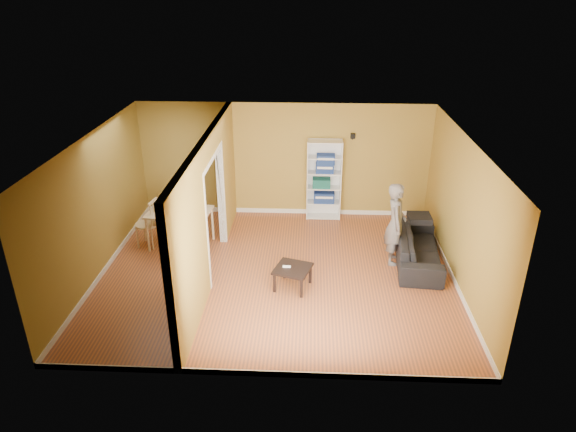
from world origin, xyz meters
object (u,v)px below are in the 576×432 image
object	(u,v)px
person	(396,217)
coffee_table	(293,271)
chair_near	(173,239)
bookshelf	(324,179)
chair_far	(187,212)
dining_table	(179,215)
sofa	(419,244)
chair_left	(147,223)

from	to	relation	value
person	coffee_table	world-z (taller)	person
person	chair_near	size ratio (longest dim) A/B	1.91
bookshelf	chair_near	xyz separation A→B (m)	(-2.91, -2.24, -0.42)
person	bookshelf	bearing A→B (deg)	37.89
coffee_table	chair_far	xyz separation A→B (m)	(-2.36, 2.12, 0.12)
coffee_table	dining_table	xyz separation A→B (m)	(-2.35, 1.48, 0.35)
chair_near	coffee_table	bearing A→B (deg)	-42.06
chair_near	bookshelf	bearing A→B (deg)	14.78
bookshelf	chair_far	xyz separation A→B (m)	(-2.94, -0.94, -0.45)
sofa	chair_left	size ratio (longest dim) A/B	2.00
bookshelf	chair_far	world-z (taller)	bookshelf
sofa	coffee_table	size ratio (longest dim) A/B	3.43
chair_left	chair_near	world-z (taller)	chair_left
person	chair_far	distance (m)	4.43
sofa	person	distance (m)	0.74
dining_table	sofa	bearing A→B (deg)	-5.37
chair_left	chair_near	bearing A→B (deg)	56.97
chair_left	dining_table	bearing A→B (deg)	102.17
dining_table	chair_near	world-z (taller)	chair_near
coffee_table	chair_far	world-z (taller)	chair_far
person	chair_far	world-z (taller)	person
bookshelf	chair_near	size ratio (longest dim) A/B	1.83
dining_table	bookshelf	bearing A→B (deg)	28.15
bookshelf	coffee_table	world-z (taller)	bookshelf
coffee_table	dining_table	distance (m)	2.80
coffee_table	chair_far	bearing A→B (deg)	138.08
sofa	coffee_table	world-z (taller)	sofa
dining_table	chair_left	size ratio (longest dim) A/B	1.20
bookshelf	chair_near	distance (m)	3.70
chair_near	chair_far	size ratio (longest dim) A/B	1.08
sofa	chair_left	bearing A→B (deg)	91.01
coffee_table	chair_near	bearing A→B (deg)	160.73
sofa	chair_far	xyz separation A→B (m)	(-4.74, 1.08, 0.07)
bookshelf	dining_table	distance (m)	3.33
coffee_table	bookshelf	bearing A→B (deg)	79.18
sofa	bookshelf	distance (m)	2.75
sofa	dining_table	world-z (taller)	sofa
dining_table	chair_left	world-z (taller)	chair_left
chair_left	coffee_table	bearing A→B (deg)	73.48
bookshelf	dining_table	xyz separation A→B (m)	(-2.93, -1.57, -0.22)
coffee_table	sofa	bearing A→B (deg)	23.51
person	chair_left	bearing A→B (deg)	89.91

